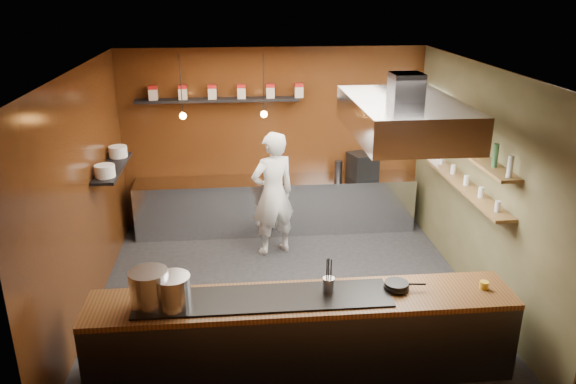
{
  "coord_description": "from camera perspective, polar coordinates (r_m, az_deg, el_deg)",
  "views": [
    {
      "loc": [
        -0.62,
        -6.57,
        3.93
      ],
      "look_at": [
        0.04,
        0.4,
        1.33
      ],
      "focal_mm": 35.0,
      "sensor_mm": 36.0,
      "label": 1
    }
  ],
  "objects": [
    {
      "name": "stockpot_large",
      "position": [
        5.75,
        -13.9,
        -9.47
      ],
      "size": [
        0.42,
        0.42,
        0.37
      ],
      "primitive_type": "cylinder",
      "rotation": [
        0.0,
        0.0,
        0.09
      ],
      "color": "#B7B9BE",
      "rests_on": "pass_counter"
    },
    {
      "name": "bottle_shelf_upper",
      "position": [
        7.75,
        17.33,
        4.4
      ],
      "size": [
        0.26,
        2.8,
        0.04
      ],
      "primitive_type": "cube",
      "color": "brown",
      "rests_on": "right_wall"
    },
    {
      "name": "pendant_right",
      "position": [
        8.47,
        -2.46,
        8.24
      ],
      "size": [
        0.1,
        0.1,
        0.95
      ],
      "color": "black",
      "rests_on": "ceiling"
    },
    {
      "name": "storage_tins",
      "position": [
        9.07,
        -6.23,
        10.11
      ],
      "size": [
        2.43,
        0.13,
        0.22
      ],
      "color": "beige",
      "rests_on": "tin_shelf"
    },
    {
      "name": "utensil_crock",
      "position": [
        5.88,
        4.14,
        -9.39
      ],
      "size": [
        0.12,
        0.12,
        0.16
      ],
      "primitive_type": "cylinder",
      "rotation": [
        0.0,
        0.0,
        0.01
      ],
      "color": "silver",
      "rests_on": "pass_counter"
    },
    {
      "name": "right_wall",
      "position": [
        7.67,
        18.93,
        0.76
      ],
      "size": [
        0.0,
        5.0,
        5.0
      ],
      "primitive_type": "plane",
      "rotation": [
        1.57,
        0.0,
        -1.57
      ],
      "color": "#484829",
      "rests_on": "ground"
    },
    {
      "name": "plate_stacks",
      "position": [
        8.09,
        -17.46,
        3.05
      ],
      "size": [
        0.26,
        1.16,
        0.16
      ],
      "color": "white",
      "rests_on": "plate_shelf"
    },
    {
      "name": "prep_counter",
      "position": [
        9.43,
        -1.25,
        -1.29
      ],
      "size": [
        4.6,
        0.65,
        0.9
      ],
      "primitive_type": "cube",
      "color": "silver",
      "rests_on": "floor"
    },
    {
      "name": "left_wall",
      "position": [
        7.25,
        -20.08,
        -0.5
      ],
      "size": [
        0.0,
        5.0,
        5.0
      ],
      "primitive_type": "plane",
      "rotation": [
        1.57,
        0.0,
        1.57
      ],
      "color": "#3E1B0B",
      "rests_on": "ground"
    },
    {
      "name": "back_wall",
      "position": [
        9.41,
        -1.45,
        5.41
      ],
      "size": [
        5.0,
        0.0,
        5.0
      ],
      "primitive_type": "plane",
      "rotation": [
        1.57,
        0.0,
        0.0
      ],
      "color": "#3E1B0B",
      "rests_on": "ground"
    },
    {
      "name": "bottles",
      "position": [
        7.71,
        17.44,
        5.4
      ],
      "size": [
        0.06,
        2.66,
        0.24
      ],
      "color": "silver",
      "rests_on": "bottle_shelf_upper"
    },
    {
      "name": "tin_shelf",
      "position": [
        9.1,
        -7.16,
        9.26
      ],
      "size": [
        2.6,
        0.26,
        0.04
      ],
      "primitive_type": "cube",
      "color": "black",
      "rests_on": "back_wall"
    },
    {
      "name": "frying_pan",
      "position": [
        6.06,
        11.0,
        -9.28
      ],
      "size": [
        0.44,
        0.27,
        0.07
      ],
      "color": "black",
      "rests_on": "pass_counter"
    },
    {
      "name": "ceiling",
      "position": [
        6.66,
        -0.01,
        12.35
      ],
      "size": [
        5.0,
        5.0,
        0.0
      ],
      "primitive_type": "plane",
      "rotation": [
        3.14,
        0.0,
        0.0
      ],
      "color": "silver",
      "rests_on": "back_wall"
    },
    {
      "name": "espresso_machine",
      "position": [
        9.38,
        7.59,
        2.7
      ],
      "size": [
        0.51,
        0.5,
        0.42
      ],
      "primitive_type": "cube",
      "rotation": [
        0.0,
        0.0,
        0.29
      ],
      "color": "black",
      "rests_on": "prep_counter"
    },
    {
      "name": "pass_counter",
      "position": [
        6.09,
        1.42,
        -14.31
      ],
      "size": [
        4.4,
        0.72,
        0.94
      ],
      "color": "#38383D",
      "rests_on": "floor"
    },
    {
      "name": "window_pane",
      "position": [
        9.05,
        14.68,
        6.75
      ],
      "size": [
        0.0,
        1.0,
        1.0
      ],
      "primitive_type": "plane",
      "rotation": [
        1.57,
        0.0,
        -1.57
      ],
      "color": "white",
      "rests_on": "right_wall"
    },
    {
      "name": "extractor_hood",
      "position": [
        6.62,
        11.71,
        7.51
      ],
      "size": [
        1.2,
        2.0,
        0.72
      ],
      "color": "#38383D",
      "rests_on": "ceiling"
    },
    {
      "name": "butter_jar",
      "position": [
        6.32,
        19.29,
        -8.92
      ],
      "size": [
        0.1,
        0.1,
        0.08
      ],
      "primitive_type": "cylinder",
      "rotation": [
        0.0,
        0.0,
        -0.07
      ],
      "color": "gold",
      "rests_on": "pass_counter"
    },
    {
      "name": "pendant_left",
      "position": [
        8.49,
        -10.65,
        7.94
      ],
      "size": [
        0.1,
        0.1,
        0.95
      ],
      "color": "black",
      "rests_on": "ceiling"
    },
    {
      "name": "floor",
      "position": [
        7.68,
        -0.0,
        -10.4
      ],
      "size": [
        5.0,
        5.0,
        0.0
      ],
      "primitive_type": "plane",
      "color": "black",
      "rests_on": "ground"
    },
    {
      "name": "chef",
      "position": [
        8.45,
        -1.54,
        -0.2
      ],
      "size": [
        0.83,
        0.7,
        1.92
      ],
      "primitive_type": "imported",
      "rotation": [
        0.0,
        0.0,
        3.54
      ],
      "color": "white",
      "rests_on": "floor"
    },
    {
      "name": "bottle_shelf_lower",
      "position": [
        7.88,
        16.97,
        1.12
      ],
      "size": [
        0.26,
        2.8,
        0.04
      ],
      "primitive_type": "cube",
      "color": "brown",
      "rests_on": "right_wall"
    },
    {
      "name": "plate_shelf",
      "position": [
        8.12,
        -17.39,
        2.37
      ],
      "size": [
        0.3,
        1.4,
        0.04
      ],
      "primitive_type": "cube",
      "color": "black",
      "rests_on": "left_wall"
    },
    {
      "name": "wine_glasses",
      "position": [
        7.86,
        17.04,
        1.7
      ],
      "size": [
        0.07,
        2.37,
        0.13
      ],
      "color": "silver",
      "rests_on": "bottle_shelf_lower"
    },
    {
      "name": "stockpot_small",
      "position": [
        5.69,
        -11.62,
        -9.87
      ],
      "size": [
        0.41,
        0.41,
        0.33
      ],
      "primitive_type": "cylinder",
      "rotation": [
        0.0,
        0.0,
        0.16
      ],
      "color": "silver",
      "rests_on": "pass_counter"
    }
  ]
}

